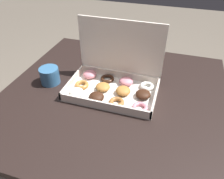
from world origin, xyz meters
The scene contains 4 objects.
ground_plane centered at (0.00, 0.00, 0.00)m, with size 8.00×8.00×0.00m, color #6B6054.
dining_table centered at (0.00, 0.00, 0.63)m, with size 1.02×0.99×0.73m.
donut_box centered at (-0.01, 0.04, 0.78)m, with size 0.41×0.26×0.30m.
coffee_mug centered at (-0.32, -0.01, 0.77)m, with size 0.09×0.09×0.08m.
Camera 1 is at (0.23, -0.76, 1.36)m, focal length 35.00 mm.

